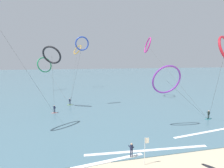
{
  "coord_description": "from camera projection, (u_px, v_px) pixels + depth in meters",
  "views": [
    {
      "loc": [
        -7.75,
        -10.79,
        11.34
      ],
      "look_at": [
        0.0,
        22.53,
        6.71
      ],
      "focal_mm": 29.16,
      "sensor_mm": 36.0,
      "label": 1
    }
  ],
  "objects": [
    {
      "name": "kite_amber",
      "position": [
        77.0,
        50.0,
        70.21
      ],
      "size": [
        5.49,
        29.63,
        16.89
      ],
      "rotation": [
        0.0,
        0.0,
        5.16
      ],
      "color": "orange",
      "rests_on": "ground"
    },
    {
      "name": "surfer_lime",
      "position": [
        70.0,
        102.0,
        45.24
      ],
      "size": [
        1.4,
        0.7,
        1.7
      ],
      "rotation": [
        0.0,
        0.0,
        5.76
      ],
      "color": "#8CC62D",
      "rests_on": "ground"
    },
    {
      "name": "surfboard_spare",
      "position": [
        211.0,
        167.0,
        19.19
      ],
      "size": [
        1.45,
        1.89,
        0.2
      ],
      "color": "black",
      "rests_on": "ground"
    },
    {
      "name": "kite_emerald",
      "position": [
        44.0,
        65.0,
        65.02
      ],
      "size": [
        11.25,
        26.05,
        12.18
      ],
      "rotation": [
        0.0,
        0.0,
        0.66
      ],
      "color": "#199351",
      "rests_on": "ground"
    },
    {
      "name": "kite_magenta",
      "position": [
        148.0,
        45.0,
        51.3
      ],
      "size": [
        5.0,
        22.72,
        17.6
      ],
      "rotation": [
        0.0,
        0.0,
        4.53
      ],
      "color": "#CC288E",
      "rests_on": "ground"
    },
    {
      "name": "wave_crest_mid",
      "position": [
        148.0,
        151.0,
        22.64
      ],
      "size": [
        15.84,
        1.68,
        0.12
      ],
      "primitive_type": "cube",
      "rotation": [
        0.0,
        0.0,
        -0.07
      ],
      "color": "white",
      "rests_on": "ground"
    },
    {
      "name": "beach_flag",
      "position": [
        146.0,
        147.0,
        19.47
      ],
      "size": [
        0.47,
        0.12,
        3.1
      ],
      "color": "silver",
      "rests_on": "ground"
    },
    {
      "name": "sea_water",
      "position": [
        82.0,
        77.0,
        117.45
      ],
      "size": [
        400.0,
        200.0,
        0.08
      ],
      "primitive_type": "cube",
      "color": "slate",
      "rests_on": "ground"
    },
    {
      "name": "surfer_teal",
      "position": [
        208.0,
        115.0,
        34.51
      ],
      "size": [
        1.4,
        0.63,
        1.7
      ],
      "rotation": [
        0.0,
        0.0,
        3.42
      ],
      "color": "teal",
      "rests_on": "ground"
    },
    {
      "name": "surfer_coral",
      "position": [
        54.0,
        110.0,
        38.4
      ],
      "size": [
        1.4,
        0.73,
        1.7
      ],
      "rotation": [
        0.0,
        0.0,
        5.53
      ],
      "color": "#EA7260",
      "rests_on": "ground"
    },
    {
      "name": "kite_charcoal",
      "position": [
        52.0,
        55.0,
        40.21
      ],
      "size": [
        4.98,
        5.59,
        14.33
      ],
      "rotation": [
        0.0,
        0.0,
        2.71
      ],
      "color": "black",
      "rests_on": "ground"
    },
    {
      "name": "wave_crest_far",
      "position": [
        216.0,
        131.0,
        29.05
      ],
      "size": [
        16.34,
        2.67,
        0.12
      ],
      "primitive_type": "cube",
      "rotation": [
        0.0,
        0.0,
        0.13
      ],
      "color": "white",
      "rests_on": "ground"
    },
    {
      "name": "kite_violet",
      "position": [
        167.0,
        80.0,
        29.22
      ],
      "size": [
        12.81,
        3.01,
        10.52
      ],
      "rotation": [
        0.0,
        0.0,
        3.14
      ],
      "color": "purple",
      "rests_on": "ground"
    },
    {
      "name": "wave_crest_near",
      "position": [
        109.0,
        161.0,
        20.29
      ],
      "size": [
        8.46,
        1.67,
        0.12
      ],
      "primitive_type": "cube",
      "rotation": [
        0.0,
        0.0,
        0.14
      ],
      "color": "white",
      "rests_on": "ground"
    },
    {
      "name": "surfer_ivory",
      "position": [
        131.0,
        151.0,
        21.06
      ],
      "size": [
        1.4,
        0.71,
        1.7
      ],
      "rotation": [
        0.0,
        0.0,
        3.73
      ],
      "color": "silver",
      "rests_on": "ground"
    },
    {
      "name": "kite_cobalt",
      "position": [
        82.0,
        44.0,
        42.38
      ],
      "size": [
        4.94,
        2.59,
        16.67
      ],
      "rotation": [
        0.0,
        0.0,
        3.4
      ],
      "color": "#2647B7",
      "rests_on": "ground"
    }
  ]
}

